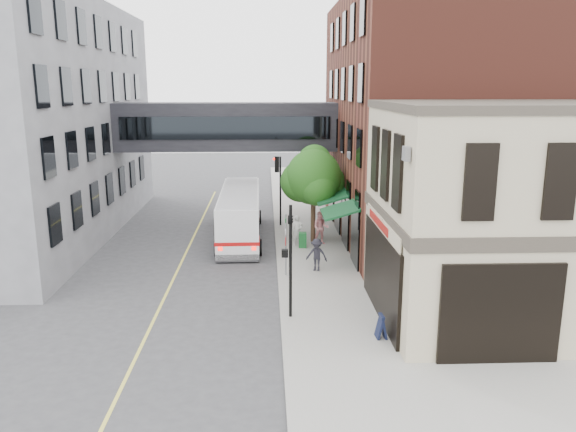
{
  "coord_description": "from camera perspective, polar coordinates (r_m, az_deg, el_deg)",
  "views": [
    {
      "loc": [
        -0.51,
        -18.66,
        8.99
      ],
      "look_at": [
        0.44,
        5.43,
        3.42
      ],
      "focal_mm": 35.0,
      "sensor_mm": 36.0,
      "label": 1
    }
  ],
  "objects": [
    {
      "name": "traffic_signal_far",
      "position": [
        36.11,
        -1.01,
        3.99
      ],
      "size": [
        0.53,
        0.28,
        4.5
      ],
      "color": "black",
      "rests_on": "sidewalk_main"
    },
    {
      "name": "pedestrian_c",
      "position": [
        27.57,
        2.93,
        -3.95
      ],
      "size": [
        1.18,
        0.9,
        1.62
      ],
      "primitive_type": "imported",
      "rotation": [
        0.0,
        0.0,
        -0.32
      ],
      "color": "black",
      "rests_on": "sidewalk_main"
    },
    {
      "name": "sandwich_board",
      "position": [
        20.82,
        9.45,
        -10.99
      ],
      "size": [
        0.34,
        0.51,
        0.88
      ],
      "primitive_type": "cube",
      "rotation": [
        0.0,
        0.0,
        0.05
      ],
      "color": "black",
      "rests_on": "sidewalk_main"
    },
    {
      "name": "pedestrian_b",
      "position": [
        32.2,
        3.35,
        -1.21
      ],
      "size": [
        1.0,
        0.82,
        1.9
      ],
      "primitive_type": "imported",
      "rotation": [
        0.0,
        0.0,
        -0.11
      ],
      "color": "pink",
      "rests_on": "sidewalk_main"
    },
    {
      "name": "traffic_signal_near",
      "position": [
        21.53,
        0.17,
        -3.2
      ],
      "size": [
        0.44,
        0.22,
        4.6
      ],
      "color": "black",
      "rests_on": "sidewalk_main"
    },
    {
      "name": "skyway_bridge",
      "position": [
        36.83,
        -6.2,
        9.05
      ],
      "size": [
        14.0,
        3.18,
        3.0
      ],
      "color": "black",
      "rests_on": "ground"
    },
    {
      "name": "corner_building",
      "position": [
        23.23,
        21.9,
        0.17
      ],
      "size": [
        10.19,
        8.12,
        8.45
      ],
      "color": "tan",
      "rests_on": "ground"
    },
    {
      "name": "lane_marking",
      "position": [
        30.37,
        -10.68,
        -4.45
      ],
      "size": [
        0.12,
        40.0,
        0.01
      ],
      "primitive_type": "cube",
      "color": "#D8CC4C",
      "rests_on": "ground"
    },
    {
      "name": "newspaper_box",
      "position": [
        31.59,
        1.49,
        -2.44
      ],
      "size": [
        0.45,
        0.41,
        0.86
      ],
      "primitive_type": "cube",
      "rotation": [
        0.0,
        0.0,
        -0.05
      ],
      "color": "#135421",
      "rests_on": "sidewalk_main"
    },
    {
      "name": "street_tree",
      "position": [
        32.39,
        2.57,
        3.96
      ],
      "size": [
        3.8,
        3.2,
        5.6
      ],
      "color": "#382619",
      "rests_on": "sidewalk_main"
    },
    {
      "name": "brick_building",
      "position": [
        35.31,
        15.24,
        9.3
      ],
      "size": [
        13.76,
        18.0,
        14.0
      ],
      "color": "#58251B",
      "rests_on": "ground"
    },
    {
      "name": "bus",
      "position": [
        34.07,
        -4.9,
        0.4
      ],
      "size": [
        2.66,
        10.56,
        2.83
      ],
      "color": "white",
      "rests_on": "ground"
    },
    {
      "name": "pedestrian_a",
      "position": [
        31.88,
        0.95,
        -1.49
      ],
      "size": [
        0.68,
        0.48,
        1.73
      ],
      "primitive_type": "imported",
      "rotation": [
        0.0,
        0.0,
        -0.11
      ],
      "color": "silver",
      "rests_on": "sidewalk_main"
    },
    {
      "name": "ground",
      "position": [
        20.72,
        -0.63,
        -12.72
      ],
      "size": [
        120.0,
        120.0,
        0.0
      ],
      "primitive_type": "plane",
      "color": "#38383A",
      "rests_on": "ground"
    },
    {
      "name": "street_sign_pole",
      "position": [
        26.63,
        -0.23,
        -2.37
      ],
      "size": [
        0.08,
        0.75,
        3.0
      ],
      "color": "gray",
      "rests_on": "sidewalk_main"
    },
    {
      "name": "sidewalk_main",
      "position": [
        33.95,
        2.07,
        -2.24
      ],
      "size": [
        4.0,
        60.0,
        0.15
      ],
      "primitive_type": "cube",
      "color": "gray",
      "rests_on": "ground"
    }
  ]
}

